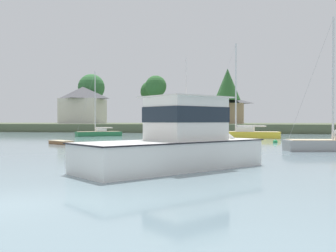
{
  "coord_description": "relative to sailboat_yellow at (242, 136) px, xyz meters",
  "views": [
    {
      "loc": [
        6.36,
        -8.65,
        2.12
      ],
      "look_at": [
        -1.13,
        23.69,
        1.69
      ],
      "focal_mm": 41.71,
      "sensor_mm": 36.0,
      "label": 1
    }
  ],
  "objects": [
    {
      "name": "shore_tree_far_left",
      "position": [
        -21.83,
        35.95,
        8.53
      ],
      "size": [
        4.85,
        4.85,
        9.74
      ],
      "color": "brown",
      "rests_on": "far_shore_bank"
    },
    {
      "name": "sailboat_yellow",
      "position": [
        0.0,
        0.0,
        0.0
      ],
      "size": [
        9.61,
        3.6,
        12.44
      ],
      "color": "gold",
      "rests_on": "ground"
    },
    {
      "name": "cottage_near_water",
      "position": [
        -37.95,
        34.45,
        5.72
      ],
      "size": [
        9.47,
        8.53,
        8.58
      ],
      "color": "silver",
      "rests_on": "far_shore_bank"
    },
    {
      "name": "mooring_buoy_green",
      "position": [
        3.61,
        -10.55,
        -0.18
      ],
      "size": [
        0.45,
        0.45,
        0.5
      ],
      "color": "#1E8C47",
      "rests_on": "ground"
    },
    {
      "name": "shore_tree_center",
      "position": [
        -37.97,
        39.3,
        10.05
      ],
      "size": [
        6.52,
        6.52,
        12.08
      ],
      "color": "brown",
      "rests_on": "far_shore_bank"
    },
    {
      "name": "shore_tree_inland_a",
      "position": [
        -4.21,
        31.64,
        9.36
      ],
      "size": [
        5.34,
        5.34,
        11.44
      ],
      "color": "brown",
      "rests_on": "far_shore_bank"
    },
    {
      "name": "dinghy_wood",
      "position": [
        -15.58,
        -17.36,
        -0.14
      ],
      "size": [
        3.0,
        2.5,
        0.46
      ],
      "color": "brown",
      "rests_on": "ground"
    },
    {
      "name": "mooring_buoy_yellow",
      "position": [
        -11.03,
        -16.82,
        -0.18
      ],
      "size": [
        0.43,
        0.43,
        0.48
      ],
      "color": "yellow",
      "rests_on": "ground"
    },
    {
      "name": "sailboat_green",
      "position": [
        -19.64,
        0.85,
        -0.06
      ],
      "size": [
        5.93,
        5.21,
        9.48
      ],
      "color": "#236B3D",
      "rests_on": "ground"
    },
    {
      "name": "shore_tree_left_mid",
      "position": [
        -17.22,
        22.77,
        8.44
      ],
      "size": [
        4.09,
        4.09,
        9.32
      ],
      "color": "brown",
      "rests_on": "far_shore_bank"
    },
    {
      "name": "ground_plane",
      "position": [
        -4.38,
        -41.15,
        -0.26
      ],
      "size": [
        532.11,
        532.11,
        0.0
      ],
      "primitive_type": "plane",
      "color": "gray"
    },
    {
      "name": "cottage_behind_trees",
      "position": [
        -5.45,
        34.76,
        4.45
      ],
      "size": [
        9.42,
        6.97,
        6.12
      ],
      "color": "tan",
      "rests_on": "far_shore_bank"
    },
    {
      "name": "cruiser_white",
      "position": [
        -1.06,
        -32.27,
        0.49
      ],
      "size": [
        8.35,
        9.67,
        6.05
      ],
      "color": "white",
      "rests_on": "ground"
    },
    {
      "name": "far_shore_bank",
      "position": [
        -4.38,
        42.43,
        0.51
      ],
      "size": [
        239.45,
        51.89,
        1.54
      ],
      "primitive_type": "cube",
      "color": "#4C563D",
      "rests_on": "ground"
    }
  ]
}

